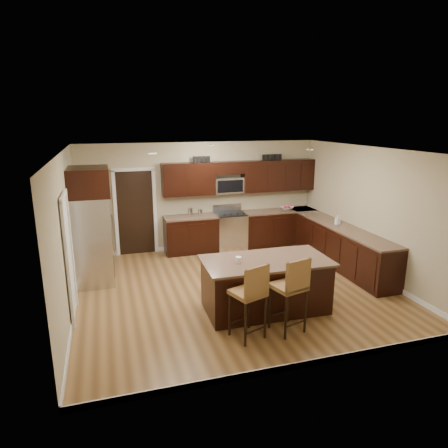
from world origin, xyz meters
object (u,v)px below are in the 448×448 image
object	(u,v)px
range	(230,230)
stool_left	(251,293)
island	(265,286)
stool_mid	(292,287)
refrigerator	(92,225)

from	to	relation	value
range	stool_left	bearing A→B (deg)	-103.66
stool_left	island	bearing A→B (deg)	35.57
island	stool_mid	bearing A→B (deg)	-84.14
island	refrigerator	distance (m)	3.64
island	stool_mid	world-z (taller)	stool_mid
island	stool_left	size ratio (longest dim) A/B	1.82
range	refrigerator	xyz separation A→B (m)	(-3.30, -1.31, 0.73)
island	stool_left	bearing A→B (deg)	-123.67
stool_left	stool_mid	size ratio (longest dim) A/B	0.97
stool_left	stool_mid	bearing A→B (deg)	-19.70
refrigerator	stool_mid	bearing A→B (deg)	-45.57
stool_left	stool_mid	xyz separation A→B (m)	(0.66, -0.00, 0.02)
refrigerator	island	bearing A→B (deg)	-36.71
stool_left	stool_mid	world-z (taller)	stool_mid
range	stool_left	distance (m)	4.42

